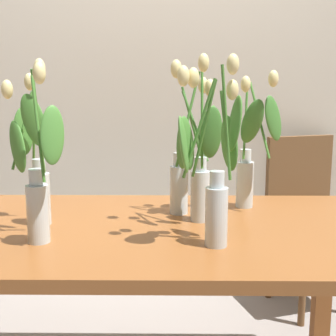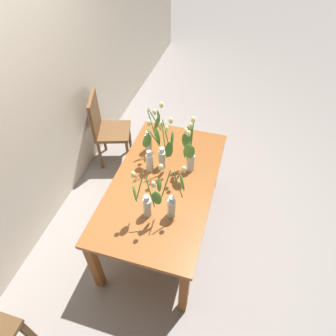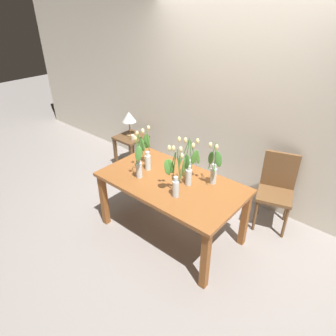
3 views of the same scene
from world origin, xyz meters
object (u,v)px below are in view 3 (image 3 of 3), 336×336
(tulip_vase_5, at_px, (191,166))
(tulip_vase_3, at_px, (176,176))
(dining_chair, at_px, (276,187))
(table_lamp, at_px, (129,118))
(pillar_candle, at_px, (133,137))
(tulip_vase_0, at_px, (139,162))
(tulip_vase_1, at_px, (214,169))
(side_table, at_px, (131,143))
(tulip_vase_2, at_px, (187,170))
(tulip_vase_4, at_px, (146,156))
(dining_table, at_px, (171,188))

(tulip_vase_5, bearing_deg, tulip_vase_3, -79.01)
(tulip_vase_5, bearing_deg, dining_chair, 49.83)
(table_lamp, distance_m, pillar_candle, 0.31)
(tulip_vase_5, bearing_deg, pillar_candle, 158.71)
(tulip_vase_3, height_order, tulip_vase_5, tulip_vase_3)
(tulip_vase_0, xyz_separation_m, tulip_vase_1, (0.70, 0.40, -0.00))
(table_lamp, relative_size, pillar_candle, 5.31)
(side_table, bearing_deg, dining_chair, 3.53)
(tulip_vase_3, distance_m, side_table, 2.08)
(tulip_vase_0, distance_m, table_lamp, 1.61)
(tulip_vase_3, bearing_deg, tulip_vase_5, 100.99)
(tulip_vase_0, bearing_deg, tulip_vase_1, 29.43)
(tulip_vase_3, bearing_deg, tulip_vase_2, 97.98)
(tulip_vase_1, relative_size, side_table, 0.96)
(tulip_vase_4, bearing_deg, tulip_vase_2, 2.59)
(tulip_vase_5, height_order, table_lamp, tulip_vase_5)
(tulip_vase_4, distance_m, pillar_candle, 1.33)
(side_table, bearing_deg, tulip_vase_3, -30.12)
(dining_table, xyz_separation_m, tulip_vase_2, (0.17, 0.04, 0.27))
(tulip_vase_2, distance_m, tulip_vase_4, 0.56)
(tulip_vase_0, xyz_separation_m, table_lamp, (-1.25, 1.01, -0.08))
(dining_chair, xyz_separation_m, table_lamp, (-2.40, -0.13, 0.33))
(tulip_vase_5, bearing_deg, tulip_vase_0, -144.80)
(pillar_candle, bearing_deg, tulip_vase_2, -24.52)
(tulip_vase_1, xyz_separation_m, pillar_candle, (-1.81, 0.54, -0.34))
(tulip_vase_4, height_order, table_lamp, tulip_vase_4)
(tulip_vase_2, bearing_deg, tulip_vase_0, -157.61)
(table_lamp, bearing_deg, tulip_vase_2, -24.94)
(tulip_vase_0, relative_size, side_table, 1.02)
(tulip_vase_3, xyz_separation_m, tulip_vase_5, (-0.07, 0.34, -0.06))
(tulip_vase_2, bearing_deg, pillar_candle, 155.48)
(dining_table, xyz_separation_m, pillar_candle, (-1.43, 0.77, -0.06))
(tulip_vase_0, relative_size, dining_chair, 0.60)
(dining_table, relative_size, tulip_vase_4, 3.09)
(tulip_vase_1, distance_m, side_table, 2.07)
(tulip_vase_0, bearing_deg, table_lamp, 140.93)
(dining_table, height_order, table_lamp, table_lamp)
(tulip_vase_2, relative_size, pillar_candle, 7.71)
(tulip_vase_2, relative_size, tulip_vase_3, 1.02)
(tulip_vase_5, height_order, dining_chair, tulip_vase_5)
(dining_table, bearing_deg, tulip_vase_5, 49.20)
(dining_table, distance_m, tulip_vase_3, 0.42)
(pillar_candle, bearing_deg, dining_chair, 5.21)
(tulip_vase_2, xyz_separation_m, tulip_vase_4, (-0.56, -0.03, -0.01))
(tulip_vase_1, distance_m, dining_chair, 0.96)
(tulip_vase_2, bearing_deg, tulip_vase_4, -177.41)
(side_table, bearing_deg, table_lamp, 148.75)
(tulip_vase_4, distance_m, side_table, 1.49)
(tulip_vase_2, distance_m, table_lamp, 1.92)
(tulip_vase_5, height_order, side_table, tulip_vase_5)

